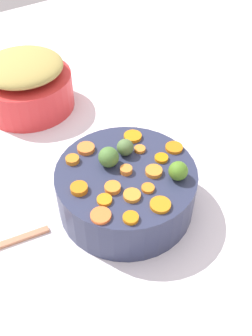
{
  "coord_description": "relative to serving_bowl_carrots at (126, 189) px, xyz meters",
  "views": [
    {
      "loc": [
        0.42,
        -0.3,
        0.67
      ],
      "look_at": [
        -0.01,
        0.02,
        0.14
      ],
      "focal_mm": 39.86,
      "sensor_mm": 36.0,
      "label": 1
    }
  ],
  "objects": [
    {
      "name": "carrot_slice_3",
      "position": [
        -0.08,
        0.08,
        0.06
      ],
      "size": [
        0.06,
        0.06,
        0.01
      ],
      "primitive_type": "cylinder",
      "rotation": [
        0.0,
        0.0,
        5.41
      ],
      "color": "orange",
      "rests_on": "serving_bowl_carrots"
    },
    {
      "name": "carrot_slice_2",
      "position": [
        -0.03,
        0.06,
        0.06
      ],
      "size": [
        0.03,
        0.03,
        0.01
      ],
      "primitive_type": "cylinder",
      "rotation": [
        0.0,
        0.0,
        5.89
      ],
      "color": "orange",
      "rests_on": "serving_bowl_carrots"
    },
    {
      "name": "carrot_slice_15",
      "position": [
        0.11,
        -0.0,
        0.06
      ],
      "size": [
        0.06,
        0.06,
        0.01
      ],
      "primitive_type": "cylinder",
      "rotation": [
        0.0,
        0.0,
        2.33
      ],
      "color": "orange",
      "rests_on": "serving_bowl_carrots"
    },
    {
      "name": "carrot_slice_11",
      "position": [
        0.07,
        -0.11,
        0.06
      ],
      "size": [
        0.05,
        0.05,
        0.01
      ],
      "primitive_type": "cylinder",
      "rotation": [
        0.0,
        0.0,
        2.58
      ],
      "color": "orange",
      "rests_on": "serving_bowl_carrots"
    },
    {
      "name": "serving_bowl_carrots",
      "position": [
        0.0,
        0.0,
        0.0
      ],
      "size": [
        0.3,
        0.3,
        0.11
      ],
      "primitive_type": "cylinder",
      "color": "#2C324E",
      "rests_on": "tabletop"
    },
    {
      "name": "carrot_slice_6",
      "position": [
        0.01,
        0.08,
        0.06
      ],
      "size": [
        0.04,
        0.04,
        0.01
      ],
      "primitive_type": "cylinder",
      "rotation": [
        0.0,
        0.0,
        3.68
      ],
      "color": "orange",
      "rests_on": "serving_bowl_carrots"
    },
    {
      "name": "carrot_slice_13",
      "position": [
        0.06,
        -0.03,
        0.06
      ],
      "size": [
        0.05,
        0.05,
        0.01
      ],
      "primitive_type": "cylinder",
      "rotation": [
        0.0,
        0.0,
        3.58
      ],
      "color": "orange",
      "rests_on": "serving_bowl_carrots"
    },
    {
      "name": "carrot_slice_0",
      "position": [
        -0.01,
        -0.1,
        0.06
      ],
      "size": [
        0.04,
        0.04,
        0.01
      ],
      "primitive_type": "cylinder",
      "rotation": [
        0.0,
        0.0,
        1.47
      ],
      "color": "orange",
      "rests_on": "serving_bowl_carrots"
    },
    {
      "name": "carrot_slice_1",
      "position": [
        0.1,
        -0.07,
        0.06
      ],
      "size": [
        0.03,
        0.03,
        0.01
      ],
      "primitive_type": "cylinder",
      "rotation": [
        0.0,
        0.0,
        3.15
      ],
      "color": "orange",
      "rests_on": "serving_bowl_carrots"
    },
    {
      "name": "tabletop",
      "position": [
        0.01,
        -0.02,
        -0.06
      ],
      "size": [
        2.4,
        2.4,
        0.02
      ],
      "primitive_type": "cube",
      "color": "white",
      "rests_on": "ground"
    },
    {
      "name": "carrot_slice_7",
      "position": [
        0.01,
        0.13,
        0.06
      ],
      "size": [
        0.05,
        0.05,
        0.01
      ],
      "primitive_type": "cylinder",
      "rotation": [
        0.0,
        0.0,
        0.22
      ],
      "color": "orange",
      "rests_on": "serving_bowl_carrots"
    },
    {
      "name": "carrot_slice_14",
      "position": [
        0.07,
        0.01,
        0.06
      ],
      "size": [
        0.04,
        0.04,
        0.01
      ],
      "primitive_type": "cylinder",
      "rotation": [
        0.0,
        0.0,
        4.04
      ],
      "color": "orange",
      "rests_on": "serving_bowl_carrots"
    },
    {
      "name": "carrot_slice_10",
      "position": [
        0.04,
        -0.08,
        0.06
      ],
      "size": [
        0.04,
        0.04,
        0.01
      ],
      "primitive_type": "cylinder",
      "rotation": [
        0.0,
        0.0,
        4.98
      ],
      "color": "orange",
      "rests_on": "serving_bowl_carrots"
    },
    {
      "name": "carrot_slice_12",
      "position": [
        -0.09,
        -0.07,
        0.06
      ],
      "size": [
        0.04,
        0.04,
        0.01
      ],
      "primitive_type": "cylinder",
      "rotation": [
        0.0,
        0.0,
        2.25
      ],
      "color": "orange",
      "rests_on": "serving_bowl_carrots"
    },
    {
      "name": "brussels_sprout_0",
      "position": [
        0.08,
        0.07,
        0.07
      ],
      "size": [
        0.04,
        0.04,
        0.04
      ],
      "primitive_type": "sphere",
      "color": "#4E8024",
      "rests_on": "serving_bowl_carrots"
    },
    {
      "name": "brussels_sprout_2",
      "position": [
        -0.04,
        -0.02,
        0.07
      ],
      "size": [
        0.04,
        0.04,
        0.04
      ],
      "primitive_type": "sphere",
      "color": "#4A7835",
      "rests_on": "serving_bowl_carrots"
    },
    {
      "name": "carrot_slice_5",
      "position": [
        0.0,
        -0.0,
        0.06
      ],
      "size": [
        0.03,
        0.03,
        0.01
      ],
      "primitive_type": "cylinder",
      "rotation": [
        0.0,
        0.0,
        1.87
      ],
      "color": "orange",
      "rests_on": "serving_bowl_carrots"
    },
    {
      "name": "carrot_slice_9",
      "position": [
        -0.1,
        -0.03,
        0.06
      ],
      "size": [
        0.05,
        0.05,
        0.01
      ],
      "primitive_type": "cylinder",
      "rotation": [
        0.0,
        0.0,
        3.42
      ],
      "color": "orange",
      "rests_on": "serving_bowl_carrots"
    },
    {
      "name": "carrot_slice_8",
      "position": [
        0.04,
        0.04,
        0.06
      ],
      "size": [
        0.04,
        0.04,
        0.01
      ],
      "primitive_type": "cylinder",
      "rotation": [
        0.0,
        0.0,
        4.38
      ],
      "color": "orange",
      "rests_on": "serving_bowl_carrots"
    },
    {
      "name": "brussels_sprout_1",
      "position": [
        -0.04,
        0.03,
        0.07
      ],
      "size": [
        0.04,
        0.04,
        0.04
      ],
      "primitive_type": "sphere",
      "color": "#52733D",
      "rests_on": "serving_bowl_carrots"
    },
    {
      "name": "stuffing_mound",
      "position": [
        -0.48,
        -0.0,
        0.08
      ],
      "size": [
        0.23,
        0.23,
        0.05
      ],
      "primitive_type": "ellipsoid",
      "color": "tan",
      "rests_on": "metal_pot"
    },
    {
      "name": "metal_pot",
      "position": [
        -0.48,
        -0.0,
        -0.0
      ],
      "size": [
        0.26,
        0.26,
        0.1
      ],
      "primitive_type": "cylinder",
      "color": "red",
      "rests_on": "tabletop"
    },
    {
      "name": "carrot_slice_4",
      "position": [
        0.02,
        -0.05,
        0.06
      ],
      "size": [
        0.04,
        0.04,
        0.01
      ],
      "primitive_type": "cylinder",
      "rotation": [
        0.0,
        0.0,
        2.73
      ],
      "color": "orange",
      "rests_on": "serving_bowl_carrots"
    }
  ]
}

